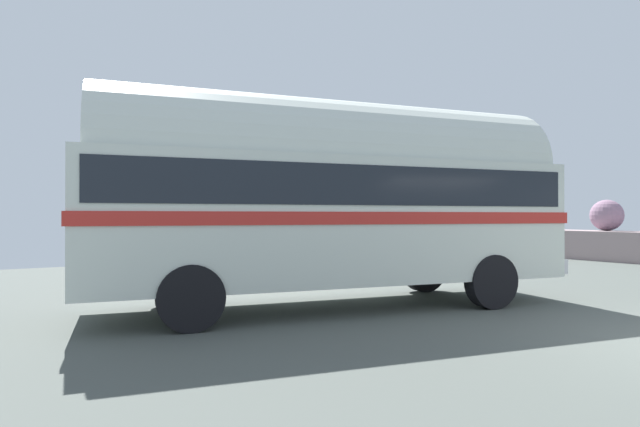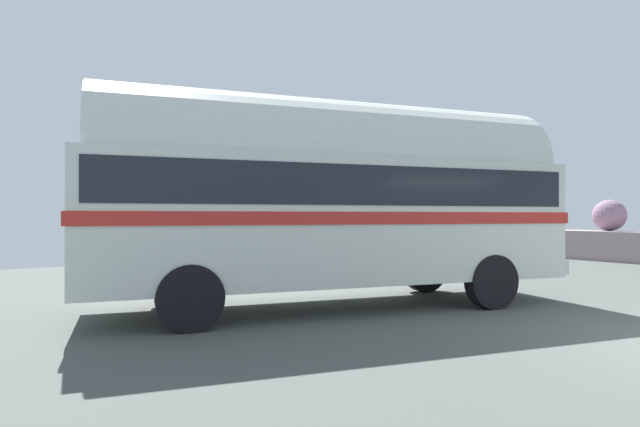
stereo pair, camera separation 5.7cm
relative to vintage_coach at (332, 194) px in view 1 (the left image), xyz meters
name	(u,v)px [view 1 (the left image)]	position (x,y,z in m)	size (l,w,h in m)	color
vintage_coach	(332,194)	(0.00, 0.00, 0.00)	(4.10, 8.89, 3.70)	black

